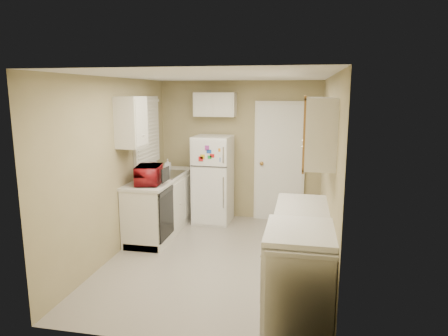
# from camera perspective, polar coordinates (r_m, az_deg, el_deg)

# --- Properties ---
(floor) EXTENTS (3.80, 3.80, 0.00)m
(floor) POSITION_cam_1_polar(r_m,az_deg,el_deg) (5.51, -1.04, -12.80)
(floor) COLOR #B1ABA2
(floor) RESTS_ON ground
(ceiling) EXTENTS (3.80, 3.80, 0.00)m
(ceiling) POSITION_cam_1_polar(r_m,az_deg,el_deg) (5.06, -1.13, 12.99)
(ceiling) COLOR white
(ceiling) RESTS_ON floor
(wall_left) EXTENTS (3.80, 3.80, 0.00)m
(wall_left) POSITION_cam_1_polar(r_m,az_deg,el_deg) (5.61, -15.19, 0.08)
(wall_left) COLOR tan
(wall_left) RESTS_ON floor
(wall_right) EXTENTS (3.80, 3.80, 0.00)m
(wall_right) POSITION_cam_1_polar(r_m,az_deg,el_deg) (5.05, 14.65, -1.06)
(wall_right) COLOR tan
(wall_right) RESTS_ON floor
(wall_back) EXTENTS (2.80, 2.80, 0.00)m
(wall_back) POSITION_cam_1_polar(r_m,az_deg,el_deg) (6.99, 2.23, 2.51)
(wall_back) COLOR tan
(wall_back) RESTS_ON floor
(wall_front) EXTENTS (2.80, 2.80, 0.00)m
(wall_front) POSITION_cam_1_polar(r_m,az_deg,el_deg) (3.37, -8.01, -6.66)
(wall_front) COLOR tan
(wall_front) RESTS_ON floor
(left_counter) EXTENTS (0.60, 1.80, 0.90)m
(left_counter) POSITION_cam_1_polar(r_m,az_deg,el_deg) (6.47, -8.93, -5.09)
(left_counter) COLOR silver
(left_counter) RESTS_ON floor
(dishwasher) EXTENTS (0.03, 0.58, 0.72)m
(dishwasher) POSITION_cam_1_polar(r_m,az_deg,el_deg) (5.82, -8.28, -6.46)
(dishwasher) COLOR black
(dishwasher) RESTS_ON floor
(sink) EXTENTS (0.54, 0.74, 0.16)m
(sink) POSITION_cam_1_polar(r_m,az_deg,el_deg) (6.51, -8.59, -1.27)
(sink) COLOR gray
(sink) RESTS_ON left_counter
(microwave) EXTENTS (0.53, 0.36, 0.33)m
(microwave) POSITION_cam_1_polar(r_m,az_deg,el_deg) (5.83, -10.68, -0.84)
(microwave) COLOR maroon
(microwave) RESTS_ON left_counter
(soap_bottle) EXTENTS (0.09, 0.09, 0.20)m
(soap_bottle) POSITION_cam_1_polar(r_m,az_deg,el_deg) (6.82, -8.04, 0.50)
(soap_bottle) COLOR silver
(soap_bottle) RESTS_ON left_counter
(window_blinds) EXTENTS (0.10, 0.98, 1.08)m
(window_blinds) POSITION_cam_1_polar(r_m,az_deg,el_deg) (6.49, -10.94, 5.24)
(window_blinds) COLOR silver
(window_blinds) RESTS_ON wall_left
(upper_cabinet_left) EXTENTS (0.30, 0.45, 0.70)m
(upper_cabinet_left) POSITION_cam_1_polar(r_m,az_deg,el_deg) (5.67, -13.13, 6.40)
(upper_cabinet_left) COLOR silver
(upper_cabinet_left) RESTS_ON wall_left
(refrigerator) EXTENTS (0.64, 0.62, 1.49)m
(refrigerator) POSITION_cam_1_polar(r_m,az_deg,el_deg) (6.79, -1.58, -1.65)
(refrigerator) COLOR white
(refrigerator) RESTS_ON floor
(cabinet_over_fridge) EXTENTS (0.70, 0.30, 0.40)m
(cabinet_over_fridge) POSITION_cam_1_polar(r_m,az_deg,el_deg) (6.85, -1.26, 9.06)
(cabinet_over_fridge) COLOR silver
(cabinet_over_fridge) RESTS_ON wall_back
(interior_door) EXTENTS (0.86, 0.06, 2.08)m
(interior_door) POSITION_cam_1_polar(r_m,az_deg,el_deg) (6.91, 7.91, 0.80)
(interior_door) COLOR white
(interior_door) RESTS_ON floor
(right_counter) EXTENTS (0.60, 2.00, 0.90)m
(right_counter) POSITION_cam_1_polar(r_m,az_deg,el_deg) (4.49, 10.85, -12.42)
(right_counter) COLOR silver
(right_counter) RESTS_ON floor
(stove) EXTENTS (0.65, 0.80, 0.97)m
(stove) POSITION_cam_1_polar(r_m,az_deg,el_deg) (3.97, 10.69, -15.08)
(stove) COLOR white
(stove) RESTS_ON floor
(upper_cabinet_right) EXTENTS (0.30, 1.20, 0.70)m
(upper_cabinet_right) POSITION_cam_1_polar(r_m,az_deg,el_deg) (4.46, 13.44, 5.27)
(upper_cabinet_right) COLOR silver
(upper_cabinet_right) RESTS_ON wall_right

